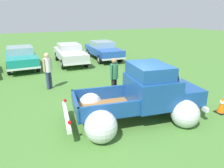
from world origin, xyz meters
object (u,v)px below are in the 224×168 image
Objects in this scene: show_car_2 at (70,53)px; spectator_1 at (48,69)px; spectator_0 at (114,75)px; lane_cone_0 at (222,105)px; show_car_3 at (103,49)px; show_car_1 at (21,57)px; vintage_pickup_truck at (144,98)px.

spectator_1 is at bearing -21.75° from show_car_2.
spectator_0 is 2.75× the size of lane_cone_0.
show_car_2 is 10.83m from lane_cone_0.
spectator_1 reaches higher than show_car_3.
show_car_1 reaches higher than lane_cone_0.
vintage_pickup_truck reaches higher than lane_cone_0.
lane_cone_0 is at bearing 18.97° from show_car_2.
spectator_0 is 4.30m from lane_cone_0.
show_car_2 is 7.29m from spectator_0.
spectator_1 is at bearing 127.73° from vintage_pickup_truck.
show_car_1 is 3.31m from show_car_2.
spectator_0 is (-2.78, -7.66, 0.20)m from show_car_3.
vintage_pickup_truck is at bearing -30.78° from spectator_0.
spectator_0 is at bearing -169.39° from spectator_1.
lane_cone_0 is (5.26, -5.41, -0.71)m from spectator_1.
vintage_pickup_truck is 1.01× the size of show_car_3.
show_car_2 is 2.74× the size of spectator_0.
spectator_0 reaches higher than lane_cone_0.
show_car_2 is (-0.09, 9.47, 0.03)m from vintage_pickup_truck.
show_car_2 and show_car_3 have the same top height.
show_car_3 is 10.82m from lane_cone_0.
spectator_0 is at bearing 23.98° from show_car_1.
show_car_2 is at bearing -79.03° from show_car_3.
show_car_1 is at bearing -25.22° from spectator_1.
vintage_pickup_truck reaches higher than show_car_1.
spectator_1 is 7.58m from lane_cone_0.
show_car_3 reaches higher than lane_cone_0.
spectator_0 is (3.36, -7.34, 0.21)m from show_car_1.
lane_cone_0 is (2.81, -0.95, -0.45)m from vintage_pickup_truck.
show_car_1 and show_car_2 have the same top height.
lane_cone_0 is (6.22, -10.49, -0.47)m from show_car_1.
show_car_3 is (6.14, 0.32, 0.00)m from show_car_1.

